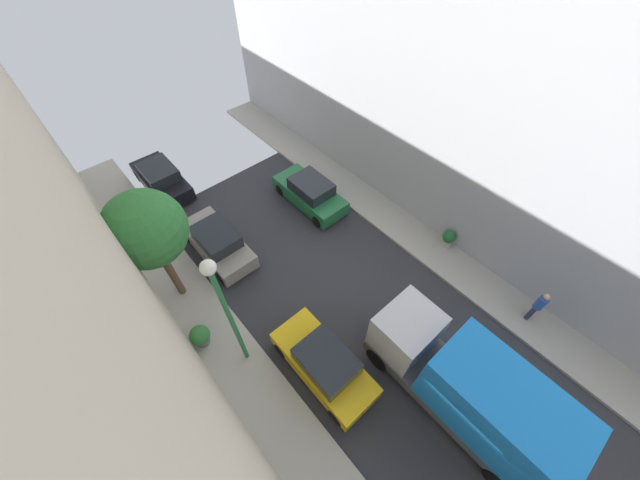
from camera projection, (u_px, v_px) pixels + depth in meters
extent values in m
plane|color=#2D2D33|center=(459.00, 409.00, 12.30)|extent=(32.00, 32.00, 0.00)
cube|color=#A8A399|center=(530.00, 322.00, 14.31)|extent=(2.00, 44.00, 0.15)
cube|color=gold|center=(324.00, 365.00, 12.74)|extent=(1.76, 4.20, 0.76)
cube|color=#1E2328|center=(327.00, 361.00, 12.13)|extent=(1.56, 2.10, 0.64)
cylinder|color=black|center=(282.00, 350.00, 13.33)|extent=(0.22, 0.64, 0.64)
cylinder|color=black|center=(312.00, 325.00, 13.97)|extent=(0.22, 0.64, 0.64)
cylinder|color=black|center=(336.00, 416.00, 11.86)|extent=(0.22, 0.64, 0.64)
cylinder|color=black|center=(368.00, 385.00, 12.51)|extent=(0.22, 0.64, 0.64)
cube|color=gray|center=(218.00, 244.00, 16.28)|extent=(1.76, 4.20, 0.76)
cube|color=#1E2328|center=(216.00, 237.00, 15.66)|extent=(1.56, 2.10, 0.64)
cylinder|color=black|center=(188.00, 237.00, 16.86)|extent=(0.22, 0.64, 0.64)
cylinder|color=black|center=(217.00, 221.00, 17.51)|extent=(0.22, 0.64, 0.64)
cylinder|color=black|center=(222.00, 277.00, 15.40)|extent=(0.22, 0.64, 0.64)
cylinder|color=black|center=(251.00, 258.00, 16.04)|extent=(0.22, 0.64, 0.64)
cube|color=black|center=(162.00, 181.00, 19.08)|extent=(1.76, 4.20, 0.76)
cube|color=#1E2328|center=(159.00, 172.00, 18.46)|extent=(1.56, 2.10, 0.64)
cylinder|color=black|center=(139.00, 176.00, 19.66)|extent=(0.22, 0.64, 0.64)
cylinder|color=black|center=(164.00, 164.00, 20.31)|extent=(0.22, 0.64, 0.64)
cylinder|color=black|center=(163.00, 205.00, 18.20)|extent=(0.22, 0.64, 0.64)
cylinder|color=black|center=(190.00, 192.00, 18.84)|extent=(0.22, 0.64, 0.64)
cube|color=#1E6638|center=(310.00, 195.00, 18.38)|extent=(1.76, 4.20, 0.76)
cube|color=#1E2328|center=(311.00, 186.00, 17.76)|extent=(1.56, 2.10, 0.64)
cylinder|color=black|center=(281.00, 190.00, 18.96)|extent=(0.22, 0.64, 0.64)
cylinder|color=black|center=(303.00, 177.00, 19.61)|extent=(0.22, 0.64, 0.64)
cylinder|color=black|center=(318.00, 221.00, 17.50)|extent=(0.22, 0.64, 0.64)
cylinder|color=black|center=(340.00, 207.00, 18.14)|extent=(0.22, 0.64, 0.64)
cube|color=#4C4C51|center=(454.00, 393.00, 11.94)|extent=(2.20, 6.60, 0.50)
cube|color=#B7B7BC|center=(407.00, 330.00, 12.22)|extent=(2.10, 1.80, 1.70)
cube|color=blue|center=(497.00, 406.00, 10.34)|extent=(2.24, 4.20, 2.40)
cylinder|color=black|center=(378.00, 358.00, 12.96)|extent=(0.30, 0.96, 0.96)
cylinder|color=black|center=(412.00, 326.00, 13.77)|extent=(0.30, 0.96, 0.96)
cylinder|color=black|center=(499.00, 480.00, 10.60)|extent=(0.30, 0.96, 0.96)
cylinder|color=black|center=(531.00, 433.00, 11.41)|extent=(0.30, 0.96, 0.96)
cylinder|color=#2D334C|center=(531.00, 313.00, 14.03)|extent=(0.18, 0.18, 0.82)
cylinder|color=#2D334C|center=(533.00, 310.00, 14.12)|extent=(0.18, 0.18, 0.82)
cylinder|color=#3359B2|center=(541.00, 303.00, 13.50)|extent=(0.36, 0.36, 0.64)
sphere|color=tan|center=(547.00, 297.00, 13.14)|extent=(0.24, 0.24, 0.24)
cylinder|color=brown|center=(171.00, 271.00, 13.95)|extent=(0.31, 0.31, 3.07)
sphere|color=#2D7233|center=(146.00, 229.00, 11.93)|extent=(2.85, 2.85, 2.85)
cylinder|color=slate|center=(203.00, 340.00, 13.60)|extent=(0.52, 0.52, 0.29)
sphere|color=#2D7233|center=(200.00, 335.00, 13.24)|extent=(0.78, 0.78, 0.78)
cylinder|color=#B2A899|center=(447.00, 242.00, 16.65)|extent=(0.47, 0.47, 0.35)
sphere|color=#23602D|center=(449.00, 236.00, 16.32)|extent=(0.62, 0.62, 0.62)
cylinder|color=#26723F|center=(232.00, 323.00, 11.10)|extent=(0.16, 0.16, 5.78)
sphere|color=white|center=(208.00, 268.00, 8.68)|extent=(0.44, 0.44, 0.44)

